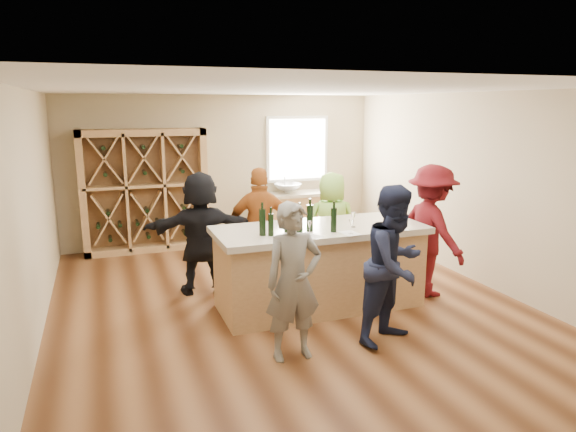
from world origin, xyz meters
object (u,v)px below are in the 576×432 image
object	(u,v)px
wine_bottle_b	(271,225)
person_near_right	(395,265)
wine_bottle_e	(310,218)
tasting_counter_base	(319,270)
wine_bottle_c	(287,221)
wine_bottle_f	(334,220)
person_far_mid	(261,228)
person_far_left	(201,233)
person_server	(431,231)
wine_rack	(145,191)
person_far_right	(331,225)
sink	(288,188)
wine_bottle_d	(300,222)
wine_bottle_a	(262,222)
person_near_left	(294,282)

from	to	relation	value
wine_bottle_b	person_near_right	size ratio (longest dim) A/B	0.15
wine_bottle_e	tasting_counter_base	bearing A→B (deg)	38.16
wine_bottle_c	wine_bottle_f	bearing A→B (deg)	-19.93
person_far_mid	person_far_left	size ratio (longest dim) A/B	1.01
wine_bottle_c	wine_bottle_f	world-z (taller)	wine_bottle_f
wine_bottle_e	person_server	size ratio (longest dim) A/B	0.18
person_server	person_far_left	distance (m)	3.19
person_far_mid	person_far_left	xyz separation A→B (m)	(-0.85, 0.06, -0.01)
wine_rack	person_far_right	xyz separation A→B (m)	(2.52, -2.49, -0.28)
sink	wine_bottle_d	distance (m)	3.92
person_far_mid	sink	bearing A→B (deg)	-102.01
wine_bottle_a	wine_bottle_d	size ratio (longest dim) A/B	1.05
sink	wine_bottle_d	bearing A→B (deg)	-108.08
person_far_mid	wine_bottle_d	bearing A→B (deg)	110.62
wine_bottle_e	wine_bottle_b	bearing A→B (deg)	-174.45
wine_bottle_c	person_far_right	bearing A→B (deg)	44.97
wine_bottle_c	person_near_right	world-z (taller)	person_near_right
wine_rack	sink	bearing A→B (deg)	-1.49
wine_bottle_d	person_near_left	distance (m)	1.10
person_far_right	sink	bearing A→B (deg)	-82.16
person_far_mid	wine_bottle_c	bearing A→B (deg)	105.73
person_far_right	wine_bottle_f	xyz separation A→B (m)	(-0.60, -1.34, 0.41)
person_far_mid	wine_rack	bearing A→B (deg)	-44.91
wine_rack	wine_bottle_a	distance (m)	3.84
wine_bottle_a	person_server	world-z (taller)	person_server
tasting_counter_base	wine_bottle_e	bearing A→B (deg)	-141.84
wine_bottle_f	person_far_left	bearing A→B (deg)	135.30
wine_bottle_d	person_near_right	size ratio (longest dim) A/B	0.17
wine_bottle_a	person_far_right	distance (m)	1.94
wine_bottle_c	wine_bottle_f	distance (m)	0.58
tasting_counter_base	wine_bottle_c	world-z (taller)	wine_bottle_c
wine_bottle_d	person_server	bearing A→B (deg)	4.39
wine_bottle_c	person_far_left	world-z (taller)	person_far_left
wine_bottle_b	person_near_left	bearing A→B (deg)	-94.77
wine_bottle_d	person_near_left	world-z (taller)	person_near_left
tasting_counter_base	wine_bottle_c	xyz separation A→B (m)	(-0.49, -0.10, 0.72)
wine_bottle_e	person_far_left	world-z (taller)	person_far_left
person_near_left	person_far_mid	world-z (taller)	person_far_mid
person_far_mid	person_far_right	distance (m)	1.13
person_near_right	wine_bottle_f	distance (m)	1.02
wine_bottle_e	person_near_left	world-z (taller)	person_near_left
person_far_left	person_far_mid	bearing A→B (deg)	-174.80
wine_rack	wine_bottle_e	distance (m)	4.05
person_far_left	tasting_counter_base	bearing A→B (deg)	150.65
tasting_counter_base	person_far_right	world-z (taller)	person_far_right
person_near_left	wine_bottle_f	distance (m)	1.31
sink	person_near_right	xyz separation A→B (m)	(-0.46, -4.66, -0.12)
wine_bottle_a	person_near_left	distance (m)	1.11
tasting_counter_base	wine_bottle_e	distance (m)	0.79
wine_bottle_c	person_far_mid	bearing A→B (deg)	89.52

